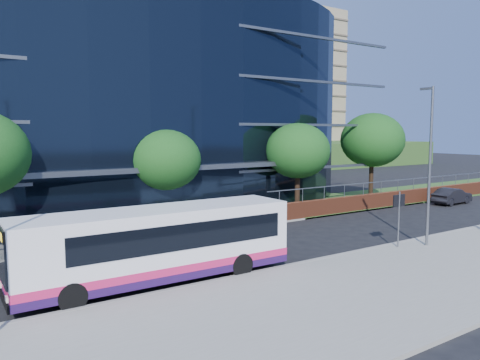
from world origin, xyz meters
TOP-DOWN VIEW (x-y plane):
  - ground at (0.00, 0.00)m, footprint 200.00×200.00m
  - pavement_near at (0.00, -5.00)m, footprint 80.00×8.00m
  - kerb at (0.00, -1.00)m, footprint 80.00×0.25m
  - yellow_line_outer at (0.00, -0.80)m, footprint 80.00×0.08m
  - yellow_line_inner at (0.00, -0.65)m, footprint 80.00×0.08m
  - far_forecourt at (-6.00, 11.00)m, footprint 50.00×8.00m
  - grass_verge at (24.00, 11.00)m, footprint 36.00×8.00m
  - glass_office at (-4.00, 20.85)m, footprint 44.00×23.10m
  - retaining_wall at (20.00, 7.30)m, footprint 34.00×0.40m
  - guard_railings at (-8.00, 7.00)m, footprint 24.00×0.05m
  - apartment_block at (32.00, 57.21)m, footprint 60.00×42.00m
  - street_sign at (4.50, -1.59)m, footprint 0.85×0.09m
  - tree_far_b at (-3.00, 9.50)m, footprint 4.29×4.29m
  - tree_far_c at (7.00, 9.00)m, footprint 4.62×4.62m
  - tree_far_d at (16.00, 10.00)m, footprint 5.28×5.28m
  - tree_dist_e at (24.00, 40.00)m, footprint 4.62×4.62m
  - tree_dist_f at (40.00, 42.00)m, footprint 4.29×4.29m
  - streetlight_east at (6.00, -2.17)m, footprint 0.15×0.77m
  - city_bus at (-7.53, 0.29)m, footprint 10.96×2.61m
  - parked_car at (20.53, 5.46)m, footprint 4.07×1.60m

SIDE VIEW (x-z plane):
  - ground at x=0.00m, z-range 0.00..0.00m
  - yellow_line_outer at x=0.00m, z-range 0.00..0.01m
  - yellow_line_inner at x=0.00m, z-range 0.00..0.01m
  - far_forecourt at x=-6.00m, z-range 0.00..0.10m
  - grass_verge at x=24.00m, z-range 0.00..0.12m
  - pavement_near at x=0.00m, z-range 0.00..0.15m
  - kerb at x=0.00m, z-range 0.00..0.16m
  - retaining_wall at x=20.00m, z-range -0.44..1.67m
  - parked_car at x=20.53m, z-range 0.00..1.32m
  - guard_railings at x=-8.00m, z-range 0.27..1.37m
  - city_bus at x=-7.53m, z-range 0.09..3.05m
  - street_sign at x=4.50m, z-range 0.75..3.55m
  - tree_far_b at x=-3.00m, z-range 1.19..7.23m
  - tree_dist_f at x=40.00m, z-range 1.19..7.23m
  - streetlight_east at x=6.00m, z-range 0.44..8.44m
  - tree_far_c at x=7.00m, z-range 1.28..7.79m
  - tree_dist_e at x=24.00m, z-range 1.28..7.79m
  - tree_far_d at x=16.00m, z-range 1.47..8.91m
  - glass_office at x=-4.00m, z-range 0.00..16.00m
  - apartment_block at x=32.00m, z-range -3.89..26.11m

